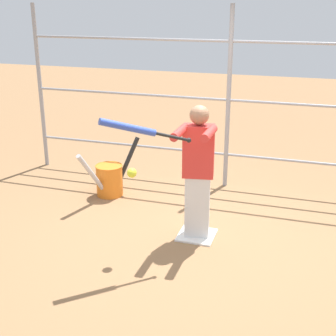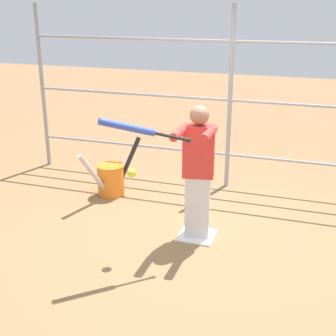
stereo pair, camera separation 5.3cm
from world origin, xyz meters
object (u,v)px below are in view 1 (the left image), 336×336
at_px(batter, 198,169).
at_px(softball_in_flight, 132,173).
at_px(baseball_bat_swinging, 136,129).
at_px(bat_bucket, 109,179).

xyz_separation_m(batter, softball_in_flight, (0.53, 0.55, 0.09)).
xyz_separation_m(baseball_bat_swinging, softball_in_flight, (0.12, -0.17, -0.50)).
bearing_deg(bat_bucket, batter, 150.79).
bearing_deg(batter, bat_bucket, -29.21).
distance_m(batter, bat_bucket, 1.71).
bearing_deg(batter, baseball_bat_swinging, 60.13).
relative_size(batter, baseball_bat_swinging, 2.07).
bearing_deg(bat_bucket, softball_in_flight, 123.39).
distance_m(softball_in_flight, bat_bucket, 1.73).
relative_size(softball_in_flight, bat_bucket, 0.10).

